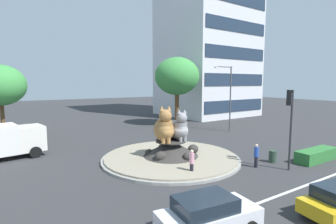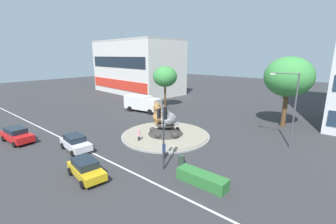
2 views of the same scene
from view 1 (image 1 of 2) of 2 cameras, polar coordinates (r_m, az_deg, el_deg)
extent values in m
plane|color=#333335|center=(20.87, 0.60, -10.28)|extent=(160.00, 160.00, 0.00)
cube|color=silver|center=(14.86, 20.05, -17.82)|extent=(112.00, 0.20, 0.01)
cylinder|color=gray|center=(20.85, 0.60, -10.04)|extent=(10.74, 10.74, 0.18)
cylinder|color=gray|center=(20.80, 0.60, -9.64)|extent=(10.31, 10.31, 0.12)
cone|color=#33302D|center=(20.63, 0.60, -7.83)|extent=(4.28, 4.28, 1.23)
cylinder|color=#33302D|center=(20.50, 0.60, -6.32)|extent=(2.36, 2.36, 0.12)
ellipsoid|color=#33302D|center=(21.35, 5.49, -8.04)|extent=(0.92, 0.76, 0.74)
ellipsoid|color=#33302D|center=(22.52, -1.45, -7.62)|extent=(0.57, 0.40, 0.45)
ellipsoid|color=#33302D|center=(20.85, -4.22, -8.72)|extent=(0.63, 0.49, 0.50)
ellipsoid|color=#33302D|center=(19.33, -1.60, -9.59)|extent=(0.90, 0.69, 0.72)
ellipsoid|color=#33302D|center=(19.47, 4.44, -9.57)|extent=(0.84, 0.63, 0.67)
ellipsoid|color=#9E703D|center=(20.05, -0.94, -3.88)|extent=(2.30, 2.80, 1.75)
cylinder|color=#9E703D|center=(19.55, -0.68, -3.56)|extent=(1.47, 1.47, 1.09)
sphere|color=#9E703D|center=(19.23, -0.59, -0.85)|extent=(0.96, 0.96, 0.96)
torus|color=#9E703D|center=(21.20, -0.36, -5.24)|extent=(1.30, 1.30, 0.22)
cone|color=#9E703D|center=(19.22, 0.18, 0.82)|extent=(0.51, 0.51, 0.39)
cone|color=#9E703D|center=(19.12, -1.37, 0.79)|extent=(0.51, 0.51, 0.39)
cylinder|color=#9E703D|center=(19.37, 0.12, -6.23)|extent=(0.31, 0.31, 0.44)
cylinder|color=#9E703D|center=(19.30, -1.05, -6.28)|extent=(0.31, 0.31, 0.44)
ellipsoid|color=gray|center=(20.53, 2.24, -3.93)|extent=(1.63, 2.29, 1.55)
cylinder|color=gray|center=(20.13, 2.79, -3.64)|extent=(1.13, 1.13, 0.97)
sphere|color=gray|center=(19.86, 3.01, -1.31)|extent=(0.85, 0.85, 0.85)
torus|color=gray|center=(21.57, 2.02, -5.10)|extent=(0.96, 0.96, 0.19)
cone|color=gray|center=(19.91, 3.61, 0.13)|extent=(0.39, 0.39, 0.35)
cone|color=gray|center=(19.69, 2.41, 0.07)|extent=(0.39, 0.39, 0.35)
cylinder|color=gray|center=(20.05, 3.69, -5.88)|extent=(0.27, 0.27, 0.39)
cylinder|color=gray|center=(19.89, 2.79, -5.97)|extent=(0.27, 0.27, 0.39)
cylinder|color=#2D2D33|center=(19.60, 25.19, -3.71)|extent=(0.14, 0.14, 5.52)
cube|color=black|center=(19.44, 24.91, 2.86)|extent=(0.35, 0.29, 1.05)
sphere|color=#360606|center=(19.46, 24.74, 3.80)|extent=(0.18, 0.18, 0.18)
sphere|color=#392706|center=(19.47, 24.70, 2.87)|extent=(0.18, 0.18, 0.18)
sphere|color=green|center=(19.49, 24.65, 1.95)|extent=(0.18, 0.18, 0.18)
cube|color=black|center=(18.94, 24.97, 2.62)|extent=(0.24, 0.31, 0.80)
cube|color=silver|center=(50.72, 8.55, 19.14)|extent=(15.32, 14.62, 34.36)
cube|color=#233347|center=(44.76, 14.43, 1.33)|extent=(13.83, 0.70, 1.95)
cube|color=#233347|center=(44.60, 14.59, 6.83)|extent=(13.83, 0.70, 1.95)
cube|color=#233347|center=(44.84, 14.75, 12.32)|extent=(13.83, 0.70, 1.95)
cube|color=#233347|center=(45.50, 14.91, 17.71)|extent=(13.83, 0.70, 1.95)
cube|color=#2D7033|center=(23.36, 29.61, -8.17)|extent=(4.07, 1.20, 0.90)
cylinder|color=brown|center=(29.46, -32.28, -2.42)|extent=(0.36, 0.36, 3.94)
ellipsoid|color=#3D8E42|center=(29.18, -32.73, 4.93)|extent=(4.51, 4.51, 3.83)
cylinder|color=brown|center=(36.86, 1.96, 0.54)|extent=(0.60, 0.60, 4.40)
ellipsoid|color=#3D8E42|center=(36.67, 1.99, 7.82)|extent=(6.17, 6.17, 5.25)
cylinder|color=#4C4C51|center=(32.69, 13.44, 2.70)|extent=(0.16, 0.16, 7.92)
cylinder|color=#4C4C51|center=(31.76, 12.13, 9.60)|extent=(2.47, 0.22, 0.10)
cube|color=silver|center=(30.86, 10.55, 9.54)|extent=(0.50, 0.24, 0.16)
cylinder|color=black|center=(19.91, 18.63, -10.28)|extent=(0.25, 0.25, 0.78)
cylinder|color=#284CB2|center=(19.72, 18.71, -8.25)|extent=(0.33, 0.33, 0.68)
sphere|color=beige|center=(19.61, 18.76, -6.97)|extent=(0.22, 0.22, 0.22)
cylinder|color=black|center=(17.45, 5.18, -12.35)|extent=(0.24, 0.24, 0.79)
cylinder|color=pink|center=(17.23, 5.20, -10.03)|extent=(0.32, 0.32, 0.69)
sphere|color=beige|center=(17.11, 5.22, -8.56)|extent=(0.23, 0.23, 0.23)
cube|color=silver|center=(11.33, 8.92, -21.83)|extent=(4.28, 2.22, 0.68)
cube|color=#19232D|center=(10.94, 8.05, -19.23)|extent=(2.45, 1.81, 0.57)
cylinder|color=black|center=(12.85, 11.68, -19.99)|extent=(0.66, 0.29, 0.64)
cylinder|color=black|center=(11.56, 0.09, -23.08)|extent=(0.66, 0.29, 0.64)
cylinder|color=black|center=(14.17, 27.79, -18.02)|extent=(0.67, 0.31, 0.64)
cube|color=silver|center=(24.60, -27.88, -4.98)|extent=(2.33, 2.63, 1.99)
cylinder|color=black|center=(25.94, -28.25, -6.70)|extent=(0.94, 0.44, 0.90)
cylinder|color=black|center=(23.72, -26.91, -7.81)|extent=(0.94, 0.44, 0.90)
cylinder|color=#2D4233|center=(21.53, 21.84, -8.98)|extent=(0.56, 0.56, 0.90)
camera|label=2|loc=(28.95, 65.15, 10.01)|focal=24.63mm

